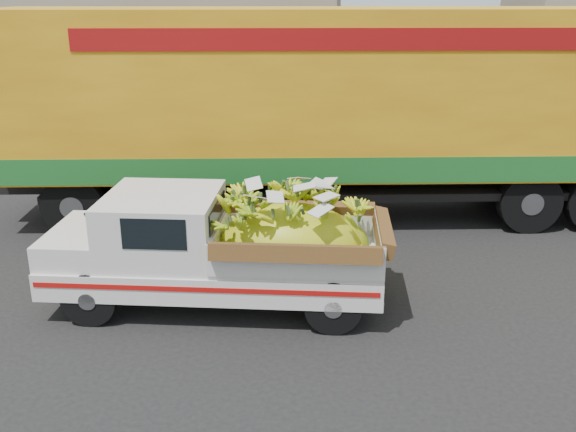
# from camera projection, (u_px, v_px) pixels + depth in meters

# --- Properties ---
(ground) EXTENTS (100.00, 100.00, 0.00)m
(ground) POSITION_uv_depth(u_px,v_px,m) (240.00, 297.00, 9.01)
(ground) COLOR black
(ground) RESTS_ON ground
(curb) EXTENTS (60.00, 0.25, 0.15)m
(curb) POSITION_uv_depth(u_px,v_px,m) (284.00, 175.00, 14.75)
(curb) COLOR gray
(curb) RESTS_ON ground
(sidewalk) EXTENTS (60.00, 4.00, 0.14)m
(sidewalk) POSITION_uv_depth(u_px,v_px,m) (292.00, 154.00, 16.73)
(sidewalk) COLOR gray
(sidewalk) RESTS_ON ground
(building_left) EXTENTS (18.00, 6.00, 5.00)m
(building_left) POSITION_uv_depth(u_px,v_px,m) (78.00, 40.00, 22.20)
(building_left) COLOR gray
(building_left) RESTS_ON ground
(pickup_truck) EXTENTS (4.47, 1.75, 1.55)m
(pickup_truck) POSITION_uv_depth(u_px,v_px,m) (241.00, 247.00, 8.55)
(pickup_truck) COLOR black
(pickup_truck) RESTS_ON ground
(semi_trailer) EXTENTS (12.04, 3.95, 3.80)m
(semi_trailer) POSITION_uv_depth(u_px,v_px,m) (331.00, 104.00, 11.68)
(semi_trailer) COLOR black
(semi_trailer) RESTS_ON ground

